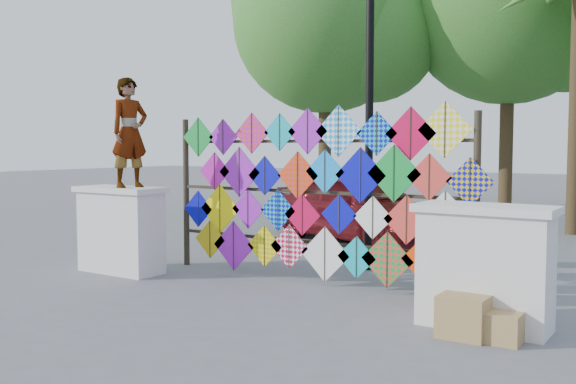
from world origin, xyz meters
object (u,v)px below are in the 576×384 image
Objects in this scene: sedan at (357,206)px; lamppost at (370,92)px; vendor_woman at (130,133)px; kite_rack at (317,195)px.

sedan is 3.52m from lamppost.
vendor_woman is 5.07m from sedan.
kite_rack is 1.96m from lamppost.
kite_rack is 1.10× the size of lamppost.
sedan is (-1.31, 3.78, -0.51)m from kite_rack.
sedan is 0.93× the size of lamppost.
vendor_woman is 3.59m from lamppost.
lamppost is at bearing -127.78° from sedan.
sedan is (1.31, 4.71, -1.37)m from vendor_woman.
lamppost reaches higher than kite_rack.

